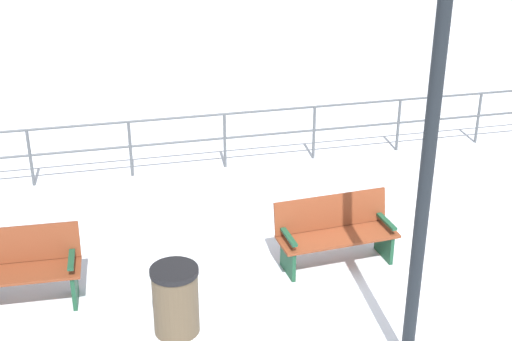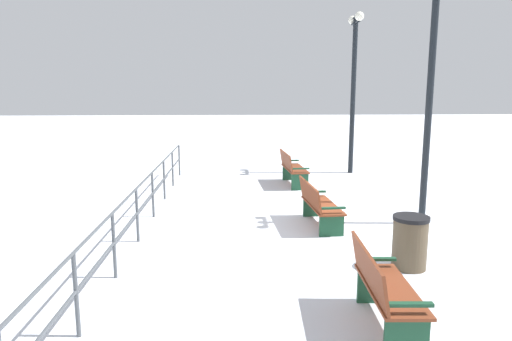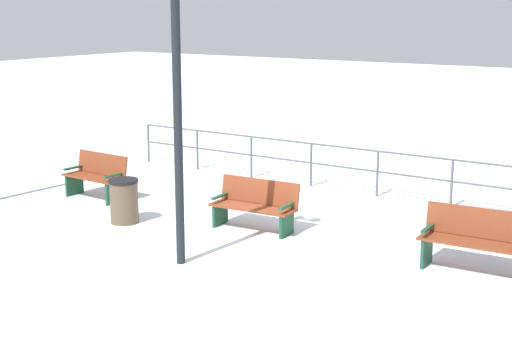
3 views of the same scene
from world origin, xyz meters
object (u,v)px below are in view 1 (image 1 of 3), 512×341
Objects in this scene: bench_second at (335,232)px; bench_nearest at (19,268)px; lamppost_middle at (434,105)px; trash_bin at (176,300)px.

bench_nearest is at bearing -93.75° from bench_second.
bench_second is (-0.01, 3.97, -0.03)m from bench_nearest.
bench_second is 3.27m from lamppost_middle.
bench_nearest is at bearing -119.70° from trash_bin.
bench_second reaches higher than trash_bin.
lamppost_middle is (2.14, 4.03, 2.44)m from bench_nearest.
lamppost_middle reaches higher than bench_second.
lamppost_middle is (2.15, 0.06, 2.46)m from bench_second.
bench_second is at bearing 113.99° from trash_bin.
lamppost_middle is at bearing 63.31° from trash_bin.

